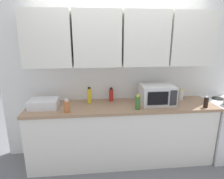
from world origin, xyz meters
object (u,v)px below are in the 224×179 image
(microwave, at_px, (157,94))
(bottle_spice_jar, at_px, (67,106))
(dish_rack, at_px, (44,103))
(bottle_soy_dark, at_px, (206,102))
(bottle_green_oil, at_px, (138,103))
(bottle_red_sauce, at_px, (111,95))
(bottle_yellow_mustard, at_px, (89,96))
(bottle_white_jar, at_px, (181,95))

(microwave, distance_m, bottle_spice_jar, 1.29)
(dish_rack, bearing_deg, bottle_soy_dark, -5.55)
(bottle_spice_jar, height_order, bottle_green_oil, bottle_green_oil)
(bottle_red_sauce, relative_size, bottle_soy_dark, 1.32)
(dish_rack, distance_m, bottle_yellow_mustard, 0.64)
(microwave, relative_size, bottle_green_oil, 2.33)
(bottle_red_sauce, bearing_deg, bottle_yellow_mustard, -168.56)
(bottle_yellow_mustard, distance_m, bottle_spice_jar, 0.44)
(microwave, relative_size, bottle_spice_jar, 2.64)
(bottle_green_oil, bearing_deg, bottle_red_sauce, 129.83)
(bottle_green_oil, bearing_deg, bottle_yellow_mustard, 153.90)
(dish_rack, relative_size, bottle_yellow_mustard, 1.56)
(bottle_yellow_mustard, relative_size, bottle_spice_jar, 1.34)
(bottle_soy_dark, xyz_separation_m, bottle_spice_jar, (-1.91, 0.01, 0.01))
(dish_rack, distance_m, bottle_red_sauce, 0.98)
(bottle_red_sauce, relative_size, bottle_spice_jar, 1.16)
(bottle_soy_dark, distance_m, bottle_spice_jar, 1.91)
(bottle_soy_dark, height_order, bottle_spice_jar, bottle_spice_jar)
(bottle_red_sauce, xyz_separation_m, bottle_green_oil, (0.32, -0.39, -0.00))
(bottle_spice_jar, bearing_deg, bottle_white_jar, 11.89)
(bottle_soy_dark, bearing_deg, bottle_spice_jar, 179.70)
(dish_rack, xyz_separation_m, bottle_green_oil, (1.28, -0.20, 0.03))
(bottle_yellow_mustard, bearing_deg, bottle_white_jar, 1.25)
(microwave, distance_m, dish_rack, 1.61)
(bottle_white_jar, bearing_deg, microwave, -161.14)
(dish_rack, bearing_deg, bottle_spice_jar, -31.61)
(bottle_white_jar, distance_m, bottle_green_oil, 0.85)
(bottle_red_sauce, distance_m, bottle_spice_jar, 0.74)
(bottle_red_sauce, distance_m, bottle_green_oil, 0.50)
(microwave, height_order, dish_rack, microwave)
(bottle_red_sauce, bearing_deg, bottle_spice_jar, -147.31)
(microwave, bearing_deg, bottle_green_oil, -149.02)
(bottle_green_oil, bearing_deg, bottle_white_jar, 24.35)
(dish_rack, distance_m, bottle_green_oil, 1.29)
(bottle_red_sauce, relative_size, bottle_yellow_mustard, 0.87)
(microwave, height_order, bottle_red_sauce, microwave)
(dish_rack, bearing_deg, microwave, 0.08)
(bottle_spice_jar, relative_size, bottle_green_oil, 0.88)
(bottle_spice_jar, bearing_deg, bottle_soy_dark, -0.30)
(microwave, bearing_deg, bottle_white_jar, 18.86)
(microwave, distance_m, bottle_soy_dark, 0.67)
(dish_rack, xyz_separation_m, bottle_soy_dark, (2.24, -0.22, 0.02))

